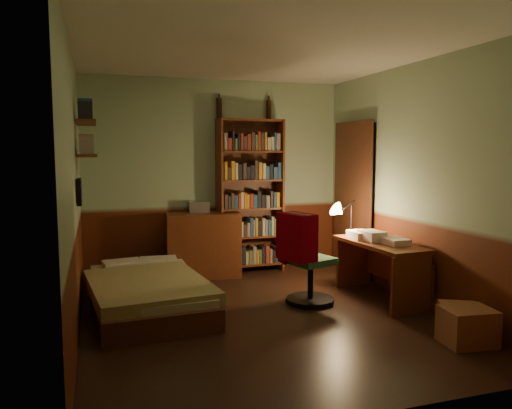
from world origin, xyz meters
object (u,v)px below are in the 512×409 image
object	(u,v)px
bed	(146,281)
cardboard_box_b	(461,319)
desk_lamp	(352,207)
office_chair	(311,260)
cardboard_box_a	(468,326)
dresser	(203,245)
mini_stereo	(199,207)
bookshelf	(250,196)
desk	(380,271)

from	to	relation	value
bed	cardboard_box_b	world-z (taller)	bed
desk_lamp	office_chair	distance (m)	1.01
desk_lamp	cardboard_box_a	size ratio (longest dim) A/B	1.62
bed	office_chair	bearing A→B (deg)	-15.80
dresser	cardboard_box_b	bearing A→B (deg)	-50.86
mini_stereo	bookshelf	world-z (taller)	bookshelf
dresser	office_chair	size ratio (longest dim) A/B	1.00
mini_stereo	bed	bearing A→B (deg)	-115.73
desk	office_chair	xyz separation A→B (m)	(-0.79, 0.10, 0.15)
desk_lamp	office_chair	size ratio (longest dim) A/B	0.72
mini_stereo	cardboard_box_a	world-z (taller)	mini_stereo
cardboard_box_a	mini_stereo	bearing A→B (deg)	118.33
bed	desk_lamp	bearing A→B (deg)	-1.49
desk	cardboard_box_b	distance (m)	1.17
bookshelf	cardboard_box_b	world-z (taller)	bookshelf
cardboard_box_b	bed	bearing A→B (deg)	148.66
office_chair	cardboard_box_a	size ratio (longest dim) A/B	2.26
mini_stereo	bookshelf	bearing A→B (deg)	4.08
dresser	desk	xyz separation A→B (m)	(1.65, -1.61, -0.10)
mini_stereo	office_chair	world-z (taller)	mini_stereo
bookshelf	cardboard_box_a	xyz separation A→B (m)	(0.99, -3.09, -0.88)
bookshelf	office_chair	xyz separation A→B (m)	(0.19, -1.60, -0.57)
desk	office_chair	distance (m)	0.81
mini_stereo	cardboard_box_b	bearing A→B (deg)	-50.32
desk_lamp	cardboard_box_b	distance (m)	1.92
dresser	bed	bearing A→B (deg)	-120.65
dresser	desk	world-z (taller)	dresser
bed	dresser	bearing A→B (deg)	49.64
cardboard_box_a	office_chair	bearing A→B (deg)	118.18
bed	cardboard_box_b	bearing A→B (deg)	-35.03
cardboard_box_a	bookshelf	bearing A→B (deg)	107.73
bookshelf	desk_lamp	size ratio (longest dim) A/B	3.07
bookshelf	cardboard_box_a	distance (m)	3.36
desk	desk_lamp	world-z (taller)	desk_lamp
office_chair	desk_lamp	bearing A→B (deg)	14.38
desk_lamp	office_chair	world-z (taller)	desk_lamp
mini_stereo	desk	xyz separation A→B (m)	(1.68, -1.74, -0.59)
office_chair	cardboard_box_a	world-z (taller)	office_chair
bookshelf	desk	distance (m)	2.09
desk	cardboard_box_b	bearing A→B (deg)	-86.75
bookshelf	office_chair	size ratio (longest dim) A/B	2.20
dresser	desk	bearing A→B (deg)	-38.24
dresser	office_chair	distance (m)	1.74
dresser	bookshelf	size ratio (longest dim) A/B	0.46
desk_lamp	cardboard_box_a	bearing A→B (deg)	-83.78
dresser	desk_lamp	world-z (taller)	desk_lamp
mini_stereo	bookshelf	xyz separation A→B (m)	(0.70, -0.04, 0.12)
bed	office_chair	xyz separation A→B (m)	(1.71, -0.37, 0.18)
bookshelf	desk	xyz separation A→B (m)	(0.98, -1.70, -0.71)
desk_lamp	mini_stereo	bearing A→B (deg)	148.54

